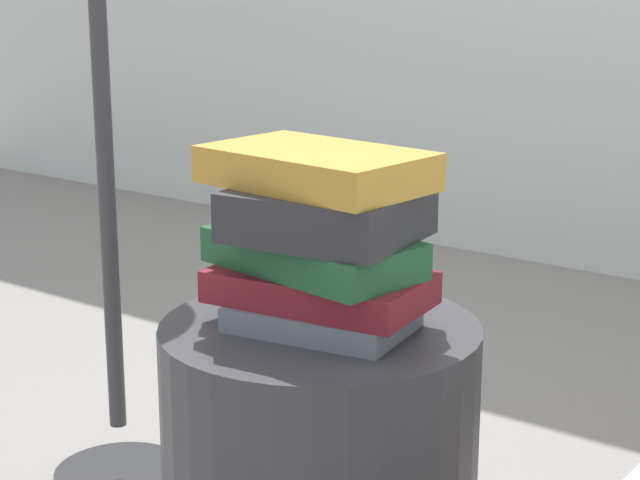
# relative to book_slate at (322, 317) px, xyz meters

# --- Properties ---
(book_slate) EXTENTS (0.25, 0.19, 0.03)m
(book_slate) POSITION_rel_book_slate_xyz_m (0.00, 0.00, 0.00)
(book_slate) COLOR slate
(book_slate) RESTS_ON side_table
(book_maroon) EXTENTS (0.29, 0.19, 0.04)m
(book_maroon) POSITION_rel_book_slate_xyz_m (-0.01, 0.00, 0.04)
(book_maroon) COLOR maroon
(book_maroon) RESTS_ON book_slate
(book_forest) EXTENTS (0.30, 0.19, 0.05)m
(book_forest) POSITION_rel_book_slate_xyz_m (-0.02, 0.01, 0.08)
(book_forest) COLOR #1E512D
(book_forest) RESTS_ON book_maroon
(book_charcoal) EXTENTS (0.24, 0.22, 0.06)m
(book_charcoal) POSITION_rel_book_slate_xyz_m (0.00, 0.01, 0.14)
(book_charcoal) COLOR #28282D
(book_charcoal) RESTS_ON book_forest
(book_ochre) EXTENTS (0.30, 0.20, 0.05)m
(book_ochre) POSITION_rel_book_slate_xyz_m (-0.02, 0.02, 0.19)
(book_ochre) COLOR #B7842D
(book_ochre) RESTS_ON book_charcoal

